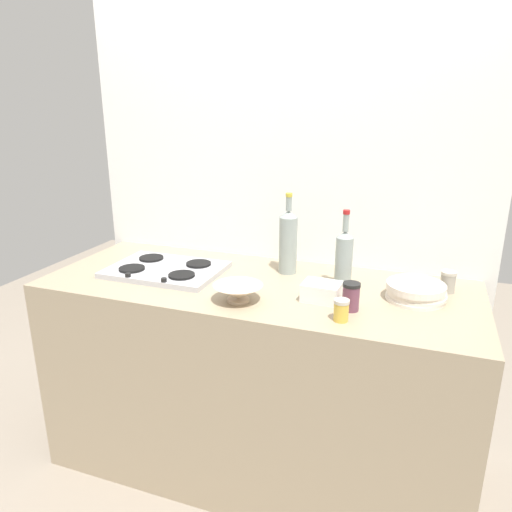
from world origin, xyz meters
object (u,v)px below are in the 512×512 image
at_px(condiment_jar_front, 341,310).
at_px(condiment_jar_spare, 351,296).
at_px(plate_stack, 416,291).
at_px(butter_dish, 322,291).
at_px(wine_bottle_leftmost, 288,241).
at_px(condiment_jar_rear, 448,282).
at_px(mixing_bowl, 237,292).
at_px(wine_bottle_mid_left, 344,258).
at_px(stovetop_hob, 166,269).

bearing_deg(condiment_jar_front, condiment_jar_spare, 81.16).
relative_size(plate_stack, condiment_jar_spare, 2.17).
bearing_deg(butter_dish, wine_bottle_leftmost, 129.23).
height_order(condiment_jar_front, condiment_jar_rear, condiment_jar_rear).
bearing_deg(mixing_bowl, condiment_jar_front, -5.47).
relative_size(wine_bottle_mid_left, condiment_jar_spare, 3.09).
xyz_separation_m(wine_bottle_mid_left, condiment_jar_front, (0.05, -0.32, -0.09)).
bearing_deg(condiment_jar_spare, wine_bottle_mid_left, 107.50).
xyz_separation_m(mixing_bowl, butter_dish, (0.30, 0.12, -0.00)).
xyz_separation_m(plate_stack, condiment_jar_spare, (-0.22, -0.18, 0.02)).
bearing_deg(plate_stack, wine_bottle_leftmost, 166.53).
xyz_separation_m(wine_bottle_leftmost, wine_bottle_mid_left, (0.26, -0.10, -0.02)).
xyz_separation_m(stovetop_hob, condiment_jar_front, (0.82, -0.23, 0.03)).
relative_size(stovetop_hob, mixing_bowl, 2.57).
distance_m(wine_bottle_mid_left, condiment_jar_spare, 0.24).
xyz_separation_m(wine_bottle_mid_left, mixing_bowl, (-0.35, -0.28, -0.09)).
distance_m(stovetop_hob, condiment_jar_front, 0.85).
distance_m(wine_bottle_mid_left, condiment_jar_front, 0.33).
xyz_separation_m(wine_bottle_leftmost, mixing_bowl, (-0.09, -0.38, -0.11)).
relative_size(butter_dish, condiment_jar_front, 1.80).
relative_size(wine_bottle_leftmost, condiment_jar_spare, 3.41).
height_order(wine_bottle_mid_left, butter_dish, wine_bottle_mid_left).
xyz_separation_m(wine_bottle_leftmost, condiment_jar_front, (0.31, -0.41, -0.11)).
distance_m(stovetop_hob, butter_dish, 0.72).
height_order(wine_bottle_leftmost, condiment_jar_spare, wine_bottle_leftmost).
height_order(wine_bottle_mid_left, condiment_jar_rear, wine_bottle_mid_left).
bearing_deg(condiment_jar_spare, plate_stack, 39.68).
xyz_separation_m(butter_dish, condiment_jar_front, (0.10, -0.16, 0.00)).
height_order(stovetop_hob, mixing_bowl, mixing_bowl).
distance_m(plate_stack, wine_bottle_mid_left, 0.30).
xyz_separation_m(mixing_bowl, condiment_jar_spare, (0.42, 0.06, 0.02)).
xyz_separation_m(stovetop_hob, butter_dish, (0.72, -0.07, 0.02)).
height_order(wine_bottle_leftmost, butter_dish, wine_bottle_leftmost).
bearing_deg(plate_stack, wine_bottle_mid_left, 173.53).
xyz_separation_m(stovetop_hob, wine_bottle_mid_left, (0.77, 0.09, 0.11)).
height_order(condiment_jar_front, condiment_jar_spare, condiment_jar_spare).
bearing_deg(mixing_bowl, condiment_jar_spare, 8.61).
bearing_deg(stovetop_hob, mixing_bowl, -24.36).
bearing_deg(butter_dish, wine_bottle_mid_left, 72.13).
distance_m(mixing_bowl, condiment_jar_spare, 0.42).
xyz_separation_m(mixing_bowl, condiment_jar_rear, (0.75, 0.37, 0.01)).
bearing_deg(wine_bottle_mid_left, condiment_jar_rear, 13.24).
distance_m(wine_bottle_leftmost, mixing_bowl, 0.40).
height_order(wine_bottle_leftmost, mixing_bowl, wine_bottle_leftmost).
bearing_deg(mixing_bowl, condiment_jar_rear, 26.32).
height_order(mixing_bowl, butter_dish, butter_dish).
xyz_separation_m(wine_bottle_leftmost, condiment_jar_spare, (0.33, -0.31, -0.09)).
bearing_deg(wine_bottle_leftmost, wine_bottle_mid_left, -20.66).
distance_m(plate_stack, condiment_jar_rear, 0.17).
height_order(stovetop_hob, plate_stack, plate_stack).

